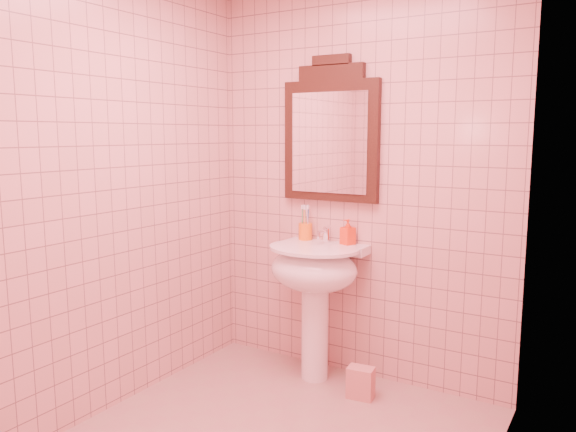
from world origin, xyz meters
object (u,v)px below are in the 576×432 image
Objects in this scene: pedestal_sink at (315,278)px; toothbrush_cup at (305,231)px; towel at (361,383)px; mirror at (331,135)px; soap_dispenser at (348,232)px.

toothbrush_cup reaches higher than pedestal_sink.
pedestal_sink is 0.68m from towel.
mirror is 0.65m from toothbrush_cup.
mirror is 4.41× the size of toothbrush_cup.
mirror reaches higher than towel.
towel is at bearing -38.73° from mirror.
mirror reaches higher than soap_dispenser.
toothbrush_cup is at bearing -168.16° from mirror.
towel is (0.37, -0.29, -1.46)m from mirror.
soap_dispenser is at bearing 49.22° from pedestal_sink.
mirror is 5.57× the size of soap_dispenser.
soap_dispenser reaches higher than pedestal_sink.
mirror reaches higher than toothbrush_cup.
soap_dispenser reaches higher than towel.
mirror is at bearing 141.27° from towel.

